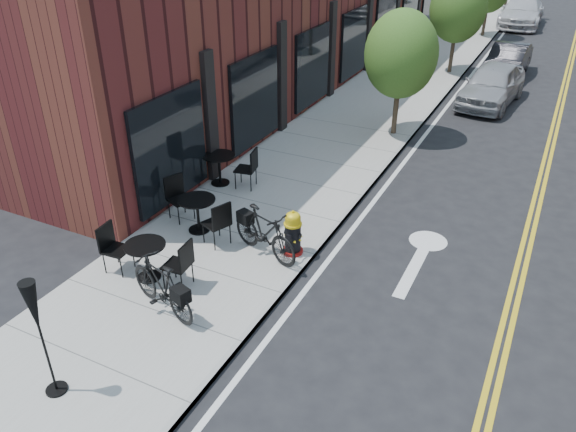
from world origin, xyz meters
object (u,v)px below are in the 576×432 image
Objects in this scene: bicycle_left at (162,286)px; bistro_set_c at (219,165)px; bistro_set_a at (146,256)px; bistro_set_b at (198,210)px; parked_car_b at (508,61)px; parked_car_c at (522,12)px; fire_hydrant at (293,233)px; parked_car_a at (492,84)px; bicycle_right at (265,233)px; patio_umbrella at (36,316)px.

bicycle_left reaches higher than bistro_set_c.
bistro_set_a is 1.96m from bistro_set_b.
parked_car_b is 0.73× the size of parked_car_c.
bistro_set_b is at bearing -171.01° from fire_hydrant.
bistro_set_c is 0.50× the size of parked_car_b.
bistro_set_c is 0.36× the size of parked_car_c.
bicycle_right is at bearing -95.35° from parked_car_a.
patio_umbrella reaches higher than bicycle_right.
bicycle_left is at bearing -109.10° from fire_hydrant.
bistro_set_b is 0.49× the size of parked_car_b.
bicycle_left is 2.54m from bicycle_right.
parked_car_c is (3.40, 29.97, 0.17)m from bistro_set_a.
parked_car_c is at bearing 92.88° from fire_hydrant.
bistro_set_c is 26.16m from parked_car_c.
bistro_set_b reaches higher than bistro_set_a.
fire_hydrant is 16.55m from parked_car_b.
parked_car_c reaches higher than bicycle_left.
bicycle_right is 12.96m from parked_car_a.
bistro_set_b is 0.98× the size of bistro_set_c.
bistro_set_a is 4.31m from bistro_set_c.
bicycle_right is at bearing 41.48° from bistro_set_a.
parked_car_a is at bearing 52.37° from bistro_set_c.
fire_hydrant is 0.24× the size of parked_car_a.
bistro_set_a is at bearing 154.65° from bicycle_right.
parked_car_b is at bearing 59.30° from bistro_set_c.
bistro_set_b is 28.24m from parked_car_c.
parked_car_a is at bearing 78.33° from patio_umbrella.
bistro_set_b is at bearing 101.95° from bicycle_right.
parked_car_a reaches higher than bistro_set_c.
bistro_set_c is 0.97× the size of patio_umbrella.
bicycle_left is at bearing -179.38° from bicycle_right.
bicycle_right is 0.93× the size of bistro_set_b.
bistro_set_c is 15.25m from parked_car_b.
bicycle_left is at bearing -96.48° from parked_car_a.
bistro_set_c reaches higher than bistro_set_a.
fire_hydrant is 0.55× the size of bicycle_right.
parked_car_b is at bearing 88.35° from fire_hydrant.
parked_car_a is (4.20, 14.45, 0.10)m from bistro_set_a.
fire_hydrant is at bearing -34.23° from bicycle_right.
patio_umbrella is (0.60, -2.98, 0.96)m from bistro_set_a.
bicycle_right reaches higher than bistro_set_b.
parked_car_b is 11.48m from parked_car_c.
bicycle_right is 1.84m from bistro_set_b.
bistro_set_c is 7.41m from patio_umbrella.
patio_umbrella reaches higher than bistro_set_b.
parked_car_b is at bearing -172.03° from bicycle_left.
parked_car_b reaches higher than bicycle_left.
bicycle_left is 5.22m from bistro_set_c.
bistro_set_c is (-1.89, 4.86, -0.01)m from bicycle_left.
bistro_set_a is (-1.68, -1.74, -0.04)m from bicycle_right.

